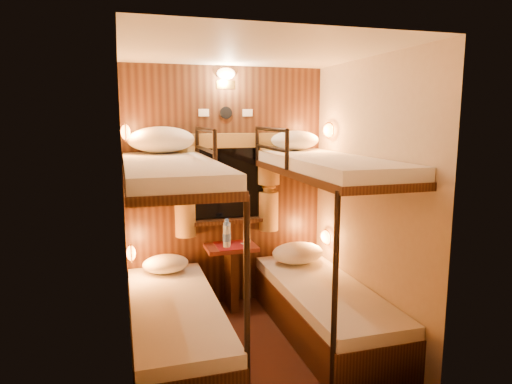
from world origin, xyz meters
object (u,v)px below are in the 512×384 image
object	(u,v)px
bunk_left	(175,289)
table	(231,268)
bottle_left	(227,236)
bunk_right	(324,274)
bottle_right	(227,234)

from	to	relation	value
bunk_left	table	bearing A→B (deg)	50.33
bunk_left	bottle_left	world-z (taller)	bunk_left
table	bottle_left	distance (m)	0.35
bunk_left	table	distance (m)	1.02
bunk_right	bottle_right	world-z (taller)	bunk_right
bunk_left	bunk_right	bearing A→B (deg)	0.00
bunk_right	table	distance (m)	1.02
bunk_right	table	size ratio (longest dim) A/B	2.90
bottle_left	bottle_right	distance (m)	0.06
bunk_right	bottle_left	world-z (taller)	bunk_right
table	bunk_left	bearing A→B (deg)	-129.67
bunk_left	bunk_right	distance (m)	1.30
bunk_right	bottle_right	size ratio (longest dim) A/B	7.04
bunk_left	table	size ratio (longest dim) A/B	2.90
bunk_right	bottle_left	distance (m)	1.04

